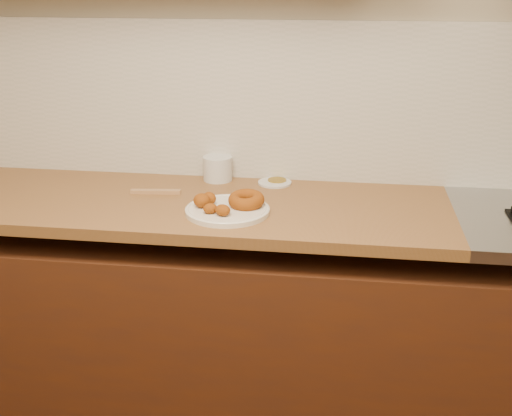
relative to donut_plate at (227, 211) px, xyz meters
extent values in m
cube|color=tan|center=(0.26, 0.41, 0.44)|extent=(4.00, 0.02, 2.70)
cube|color=#4A220E|center=(0.26, 0.10, -0.52)|extent=(3.60, 0.60, 0.77)
cube|color=brown|center=(-0.39, 0.10, -0.03)|extent=(2.30, 0.62, 0.04)
cube|color=beige|center=(0.26, 0.40, 0.29)|extent=(3.60, 0.02, 0.60)
cylinder|color=silver|center=(0.00, 0.00, 0.00)|extent=(0.28, 0.28, 0.02)
torus|color=#95400A|center=(0.06, 0.03, 0.03)|extent=(0.13, 0.13, 0.06)
ellipsoid|color=#95400A|center=(-0.07, 0.03, 0.03)|extent=(0.06, 0.06, 0.04)
ellipsoid|color=#95400A|center=(-0.09, 0.00, 0.03)|extent=(0.08, 0.08, 0.05)
ellipsoid|color=#95400A|center=(-0.05, -0.05, 0.03)|extent=(0.06, 0.05, 0.03)
ellipsoid|color=#95400A|center=(0.00, -0.07, 0.03)|extent=(0.07, 0.07, 0.04)
cylinder|color=silver|center=(-0.10, 0.35, 0.04)|extent=(0.14, 0.14, 0.09)
cylinder|color=silver|center=(0.12, 0.33, 0.00)|extent=(0.15, 0.15, 0.01)
cylinder|color=#A38228|center=(0.13, 0.35, 0.00)|extent=(0.09, 0.09, 0.01)
cube|color=#A97B4D|center=(-0.30, 0.16, 0.00)|extent=(0.18, 0.04, 0.01)
camera|label=1|loc=(0.38, -1.98, 0.76)|focal=45.00mm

